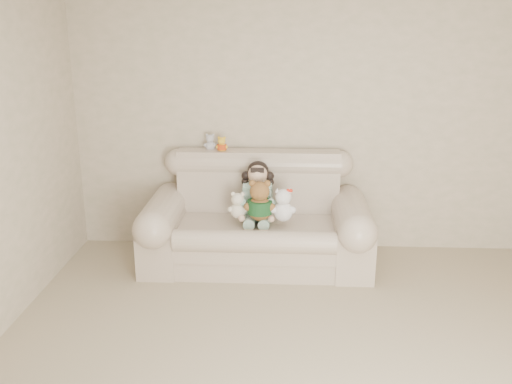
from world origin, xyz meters
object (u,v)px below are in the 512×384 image
object	(u,v)px
sofa	(257,213)
cream_teddy	(238,203)
brown_teddy	(260,197)
seated_child	(258,191)
white_cat	(283,201)

from	to	relation	value
sofa	cream_teddy	size ratio (longest dim) A/B	7.21
brown_teddy	seated_child	bearing A→B (deg)	108.49
sofa	seated_child	bearing A→B (deg)	85.30
seated_child	brown_teddy	xyz separation A→B (m)	(0.03, -0.22, 0.01)
brown_teddy	white_cat	bearing A→B (deg)	9.37
sofa	seated_child	world-z (taller)	sofa
sofa	brown_teddy	world-z (taller)	sofa
white_cat	cream_teddy	bearing A→B (deg)	-163.92
sofa	cream_teddy	distance (m)	0.23
brown_teddy	white_cat	distance (m)	0.21
brown_teddy	cream_teddy	bearing A→B (deg)	178.76
sofa	brown_teddy	size ratio (longest dim) A/B	4.78
brown_teddy	cream_teddy	size ratio (longest dim) A/B	1.51
brown_teddy	white_cat	size ratio (longest dim) A/B	1.21
sofa	cream_teddy	bearing A→B (deg)	-148.84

